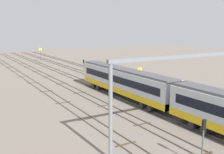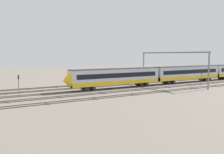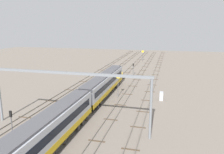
% 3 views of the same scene
% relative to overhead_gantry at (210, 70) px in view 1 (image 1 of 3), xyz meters
% --- Properties ---
extents(ground_plane, '(202.16, 202.16, 0.00)m').
position_rel_overhead_gantry_xyz_m(ground_plane, '(19.68, -0.41, -7.03)').
color(ground_plane, slate).
extents(track_near_foreground, '(186.16, 2.40, 0.16)m').
position_rel_overhead_gantry_xyz_m(track_near_foreground, '(19.68, -10.15, -6.96)').
color(track_near_foreground, '#59544C').
rests_on(track_near_foreground, ground).
extents(track_second_near, '(186.16, 2.40, 0.16)m').
position_rel_overhead_gantry_xyz_m(track_second_near, '(19.68, -5.28, -6.96)').
color(track_second_near, '#59544C').
rests_on(track_second_near, ground).
extents(track_with_train, '(186.16, 2.40, 0.16)m').
position_rel_overhead_gantry_xyz_m(track_with_train, '(19.68, -0.41, -6.96)').
color(track_with_train, '#59544C').
rests_on(track_with_train, ground).
extents(track_second_far, '(186.16, 2.40, 0.16)m').
position_rel_overhead_gantry_xyz_m(track_second_far, '(19.68, 4.46, -6.96)').
color(track_second_far, '#59544C').
rests_on(track_second_far, ground).
extents(track_far_background, '(186.16, 2.40, 0.16)m').
position_rel_overhead_gantry_xyz_m(track_far_background, '(19.68, 9.33, -6.96)').
color(track_far_background, '#59544C').
rests_on(track_far_background, ground).
extents(overhead_gantry, '(0.40, 25.06, 8.94)m').
position_rel_overhead_gantry_xyz_m(overhead_gantry, '(0.00, 0.00, 0.00)').
color(overhead_gantry, slate).
rests_on(overhead_gantry, ground).
extents(speed_sign_near_foreground, '(0.14, 0.82, 4.99)m').
position_rel_overhead_gantry_xyz_m(speed_sign_near_foreground, '(17.39, -3.61, -3.87)').
color(speed_sign_near_foreground, '#4C4C51').
rests_on(speed_sign_near_foreground, ground).
extents(speed_sign_mid_trackside, '(0.14, 0.99, 4.80)m').
position_rel_overhead_gantry_xyz_m(speed_sign_mid_trackside, '(72.38, -2.32, -3.84)').
color(speed_sign_mid_trackside, '#4C4C51').
rests_on(speed_sign_mid_trackside, ground).
extents(signal_light_trackside_approach, '(0.31, 0.32, 4.16)m').
position_rel_overhead_gantry_xyz_m(signal_light_trackside_approach, '(-4.93, 6.27, -4.29)').
color(signal_light_trackside_approach, '#4C4C51').
rests_on(signal_light_trackside_approach, ground).
extents(signal_light_trackside_departure, '(0.31, 0.32, 4.02)m').
position_rel_overhead_gantry_xyz_m(signal_light_trackside_departure, '(39.67, -3.36, -4.37)').
color(signal_light_trackside_departure, '#4C4C51').
rests_on(signal_light_trackside_departure, ground).
extents(relay_cabinet, '(1.37, 0.73, 1.75)m').
position_rel_overhead_gantry_xyz_m(relay_cabinet, '(17.59, -13.08, -6.16)').
color(relay_cabinet, '#B2B7BC').
rests_on(relay_cabinet, ground).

